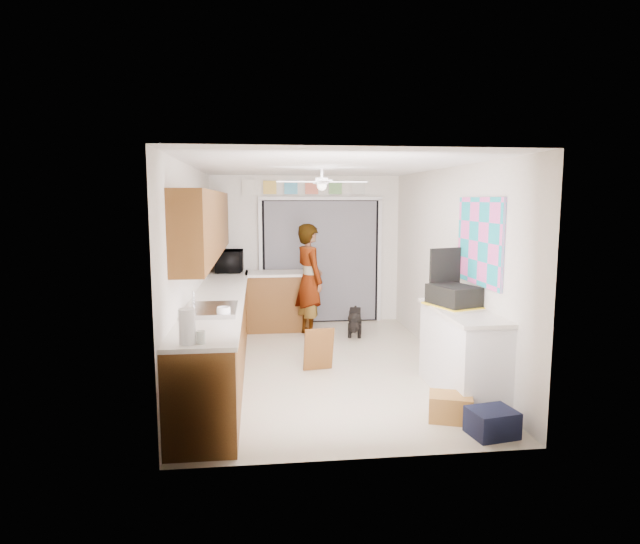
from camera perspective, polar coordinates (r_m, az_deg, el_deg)
name	(u,v)px	position (r m, az deg, el deg)	size (l,w,h in m)	color
floor	(324,365)	(6.92, 0.39, -9.93)	(5.00, 5.00, 0.00)	beige
ceiling	(324,166)	(6.61, 0.41, 11.21)	(5.00, 5.00, 0.00)	white
wall_back	(306,250)	(9.12, -1.52, 2.38)	(3.20, 3.20, 0.00)	white
wall_front	(363,309)	(4.21, 4.56, -3.92)	(3.20, 3.20, 0.00)	white
wall_left	(193,270)	(6.65, -13.42, 0.18)	(5.00, 5.00, 0.00)	white
wall_right	(448,266)	(7.03, 13.46, 0.57)	(5.00, 5.00, 0.00)	white
left_base_cabinets	(219,334)	(6.77, -10.67, -6.51)	(0.60, 4.80, 0.90)	brown
left_countertop	(219,297)	(6.67, -10.69, -2.59)	(0.62, 4.80, 0.04)	white
upper_cabinets	(206,224)	(6.78, -12.02, 5.03)	(0.32, 4.00, 0.80)	brown
sink_basin	(212,310)	(5.68, -11.40, -4.04)	(0.50, 0.76, 0.06)	silver
faucet	(194,302)	(5.68, -13.33, -3.11)	(0.03, 0.03, 0.22)	silver
peninsula_base	(278,302)	(8.71, -4.49, -3.21)	(1.00, 0.60, 0.90)	brown
peninsula_top	(278,273)	(8.63, -4.52, -0.15)	(1.04, 0.64, 0.04)	white
back_opening_recess	(321,261)	(9.14, 0.06, 1.13)	(2.00, 0.06, 2.10)	black
curtain_panel	(321,262)	(9.10, 0.09, 1.11)	(1.90, 0.03, 2.05)	gray
door_trim_left	(261,262)	(9.05, -6.35, 1.02)	(0.06, 0.04, 2.10)	white
door_trim_right	(379,261)	(9.28, 6.35, 1.19)	(0.06, 0.04, 2.10)	white
door_trim_head	(321,198)	(9.05, 0.09, 7.86)	(2.10, 0.04, 0.06)	white
header_frame_0	(270,187)	(9.02, -5.37, 8.97)	(0.22, 0.02, 0.22)	#EEC64F
header_frame_1	(291,188)	(9.04, -3.13, 8.99)	(0.22, 0.02, 0.22)	#52B5DB
header_frame_2	(312,188)	(9.06, -0.89, 9.00)	(0.22, 0.02, 0.22)	#DF6E53
header_frame_3	(335,188)	(9.11, 1.65, 8.99)	(0.22, 0.02, 0.22)	#71AE63
header_frame_4	(359,188)	(9.18, 4.15, 8.96)	(0.22, 0.02, 0.22)	silver
route66_sign	(249,187)	(9.02, -7.62, 8.94)	(0.22, 0.02, 0.26)	silver
right_counter_base	(462,354)	(5.99, 14.91, -8.50)	(0.50, 1.40, 0.90)	white
right_counter_top	(463,312)	(5.88, 14.97, -4.10)	(0.54, 1.44, 0.04)	white
abstract_painting	(479,241)	(6.05, 16.64, 3.15)	(0.03, 1.15, 0.95)	#FF5DBC
ceiling_fan	(322,182)	(6.80, 0.20, 9.59)	(1.14, 1.14, 0.24)	white
microwave	(229,261)	(8.79, -9.63, 1.17)	(0.62, 0.42, 0.34)	black
cup	(224,312)	(5.38, -10.25, -4.24)	(0.14, 0.14, 0.11)	white
jar_b	(201,337)	(4.46, -12.59, -6.81)	(0.07, 0.07, 0.11)	silver
paper_towel_roll	(187,327)	(4.45, -13.98, -5.67)	(0.13, 0.13, 0.29)	white
suitcase	(454,296)	(6.06, 14.05, -2.46)	(0.39, 0.52, 0.22)	black
suitcase_rim	(453,305)	(6.08, 14.02, -3.48)	(0.44, 0.58, 0.02)	yellow
suitcase_lid	(445,270)	(6.29, 13.20, 0.24)	(0.42, 0.03, 0.50)	black
cardboard_box	(450,407)	(5.42, 13.74, -13.84)	(0.40, 0.30, 0.25)	olive
navy_crate	(492,422)	(5.20, 17.88, -15.03)	(0.39, 0.33, 0.24)	black
cabinet_door_panel	(319,349)	(6.62, -0.14, -8.24)	(0.37, 0.03, 0.55)	brown
man	(310,280)	(8.24, -1.12, -0.86)	(0.63, 0.42, 1.74)	white
dog	(355,321)	(8.33, 3.74, -5.25)	(0.25, 0.59, 0.46)	black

